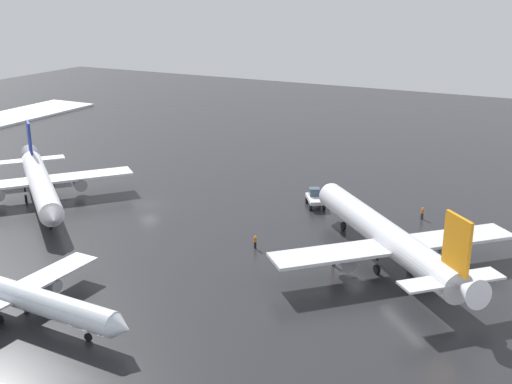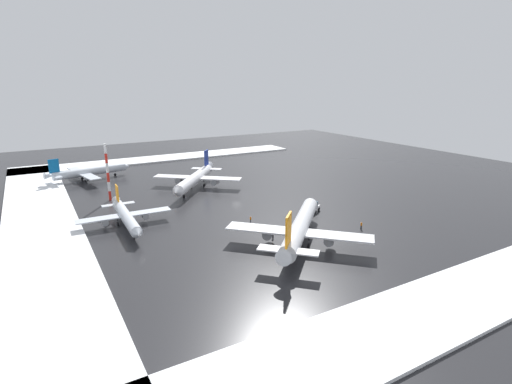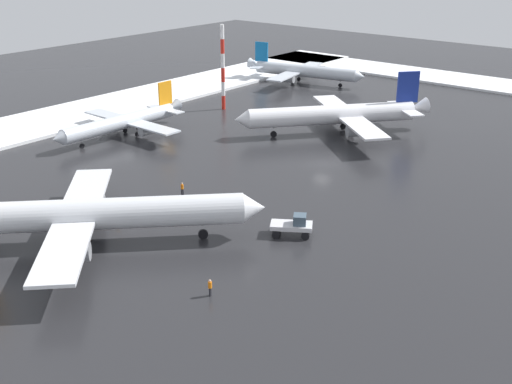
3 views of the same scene
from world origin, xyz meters
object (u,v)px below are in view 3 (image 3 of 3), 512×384
(antenna_mast, at_px, (223,68))
(airplane_parked_portside, at_px, (336,114))
(airplane_foreground_jet, at_px, (303,71))
(ground_crew_mid_apron, at_px, (117,213))
(ground_crew_near_tug, at_px, (182,188))
(airplane_parked_starboard, at_px, (123,122))
(airplane_distant_tail, at_px, (96,214))
(ground_crew_beside_wing, at_px, (210,287))
(pushback_tug, at_px, (294,225))

(antenna_mast, bearing_deg, airplane_parked_portside, 89.65)
(airplane_parked_portside, bearing_deg, airplane_foreground_jet, -97.12)
(ground_crew_mid_apron, bearing_deg, airplane_foreground_jet, -108.45)
(airplane_parked_portside, bearing_deg, ground_crew_near_tug, 38.87)
(airplane_parked_starboard, distance_m, antenna_mast, 24.39)
(airplane_distant_tail, bearing_deg, ground_crew_beside_wing, -46.17)
(airplane_distant_tail, bearing_deg, airplane_parked_portside, 47.83)
(airplane_foreground_jet, bearing_deg, airplane_parked_starboard, -100.63)
(pushback_tug, bearing_deg, ground_crew_mid_apron, 175.83)
(airplane_parked_starboard, distance_m, ground_crew_beside_wing, 53.22)
(ground_crew_mid_apron, bearing_deg, ground_crew_beside_wing, 126.86)
(pushback_tug, relative_size, ground_crew_beside_wing, 2.96)
(airplane_foreground_jet, distance_m, ground_crew_mid_apron, 78.96)
(ground_crew_mid_apron, distance_m, antenna_mast, 52.70)
(pushback_tug, xyz_separation_m, ground_crew_mid_apron, (9.78, -18.37, -0.31))
(airplane_parked_portside, height_order, airplane_parked_starboard, airplane_parked_portside)
(airplane_parked_portside, bearing_deg, ground_crew_mid_apron, 38.56)
(airplane_parked_starboard, relative_size, ground_crew_mid_apron, 15.01)
(airplane_distant_tail, relative_size, airplane_parked_portside, 1.00)
(airplane_foreground_jet, xyz_separation_m, pushback_tug, (64.74, 44.43, -1.48))
(airplane_parked_portside, relative_size, airplane_foreground_jet, 0.99)
(airplane_distant_tail, height_order, ground_crew_mid_apron, airplane_distant_tail)
(antenna_mast, bearing_deg, ground_crew_beside_wing, 40.70)
(ground_crew_beside_wing, bearing_deg, antenna_mast, 108.65)
(airplane_parked_starboard, xyz_separation_m, airplane_foreground_jet, (-52.14, -0.71, 0.24))
(airplane_distant_tail, xyz_separation_m, airplane_parked_starboard, (-27.50, -28.55, -0.95))
(ground_crew_near_tug, bearing_deg, airplane_parked_starboard, -7.29)
(airplane_parked_starboard, distance_m, ground_crew_near_tug, 28.43)
(airplane_parked_portside, height_order, ground_crew_mid_apron, airplane_parked_portside)
(airplane_distant_tail, xyz_separation_m, pushback_tug, (-14.90, 15.16, -2.18))
(ground_crew_beside_wing, bearing_deg, airplane_distant_tail, 156.62)
(airplane_parked_starboard, height_order, antenna_mast, antenna_mast)
(airplane_distant_tail, bearing_deg, ground_crew_near_tug, 55.52)
(airplane_foreground_jet, height_order, pushback_tug, airplane_foreground_jet)
(pushback_tug, relative_size, ground_crew_mid_apron, 2.96)
(airplane_parked_starboard, distance_m, airplane_foreground_jet, 52.14)
(ground_crew_beside_wing, xyz_separation_m, ground_crew_near_tug, (-15.87, -19.58, 0.00))
(airplane_foreground_jet, bearing_deg, ground_crew_near_tug, -79.02)
(airplane_parked_starboard, xyz_separation_m, antenna_mast, (-23.77, 0.87, 5.40))
(airplane_foreground_jet, bearing_deg, airplane_parked_portside, -58.12)
(airplane_parked_starboard, distance_m, ground_crew_mid_apron, 33.85)
(pushback_tug, xyz_separation_m, ground_crew_near_tug, (-0.59, -18.00, -0.31))
(airplane_distant_tail, bearing_deg, airplane_foreground_jet, 65.33)
(airplane_distant_tail, distance_m, airplane_foreground_jet, 84.85)
(airplane_parked_starboard, height_order, ground_crew_mid_apron, airplane_parked_starboard)
(airplane_parked_portside, distance_m, antenna_mast, 25.72)
(airplane_parked_starboard, bearing_deg, airplane_parked_portside, 133.74)
(airplane_distant_tail, bearing_deg, airplane_parked_starboard, 91.24)
(airplane_parked_portside, height_order, ground_crew_near_tug, airplane_parked_portside)
(airplane_distant_tail, bearing_deg, antenna_mast, 73.53)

